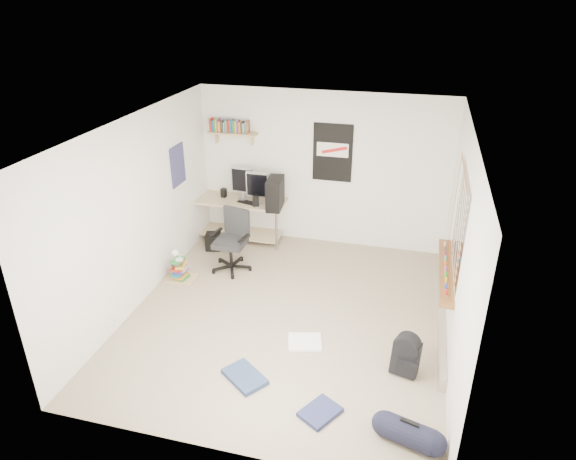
% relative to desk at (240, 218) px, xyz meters
% --- Properties ---
extents(floor, '(4.00, 4.50, 0.01)m').
position_rel_desk_xyz_m(floor, '(1.34, -2.00, -0.37)').
color(floor, gray).
rests_on(floor, ground).
extents(ceiling, '(4.00, 4.50, 0.01)m').
position_rel_desk_xyz_m(ceiling, '(1.34, -2.00, 2.14)').
color(ceiling, white).
rests_on(ceiling, ground).
extents(back_wall, '(4.00, 0.01, 2.50)m').
position_rel_desk_xyz_m(back_wall, '(1.34, 0.25, 0.89)').
color(back_wall, silver).
rests_on(back_wall, ground).
extents(left_wall, '(0.01, 4.50, 2.50)m').
position_rel_desk_xyz_m(left_wall, '(-0.66, -2.00, 0.89)').
color(left_wall, silver).
rests_on(left_wall, ground).
extents(right_wall, '(0.01, 4.50, 2.50)m').
position_rel_desk_xyz_m(right_wall, '(3.35, -2.00, 0.89)').
color(right_wall, silver).
rests_on(right_wall, ground).
extents(desk, '(1.65, 0.95, 0.71)m').
position_rel_desk_xyz_m(desk, '(0.00, 0.00, 0.00)').
color(desk, tan).
rests_on(desk, floor).
extents(monitor_left, '(0.39, 0.12, 0.42)m').
position_rel_desk_xyz_m(monitor_left, '(0.07, 0.00, 0.55)').
color(monitor_left, '#AEAEB3').
rests_on(monitor_left, desk).
extents(monitor_right, '(0.37, 0.09, 0.41)m').
position_rel_desk_xyz_m(monitor_right, '(0.37, -0.12, 0.55)').
color(monitor_right, '#B0B1B6').
rests_on(monitor_right, desk).
extents(pc_tower, '(0.27, 0.49, 0.49)m').
position_rel_desk_xyz_m(pc_tower, '(0.68, -0.20, 0.59)').
color(pc_tower, black).
rests_on(pc_tower, desk).
extents(keyboard, '(0.42, 0.24, 0.02)m').
position_rel_desk_xyz_m(keyboard, '(0.22, -0.14, 0.35)').
color(keyboard, black).
rests_on(keyboard, desk).
extents(speaker_left, '(0.10, 0.10, 0.16)m').
position_rel_desk_xyz_m(speaker_left, '(-0.27, 0.00, 0.42)').
color(speaker_left, black).
rests_on(speaker_left, desk).
extents(speaker_right, '(0.13, 0.13, 0.20)m').
position_rel_desk_xyz_m(speaker_right, '(0.36, -0.22, 0.44)').
color(speaker_right, black).
rests_on(speaker_right, desk).
extents(office_chair, '(0.74, 0.74, 0.94)m').
position_rel_desk_xyz_m(office_chair, '(0.22, -1.05, 0.12)').
color(office_chair, black).
rests_on(office_chair, floor).
extents(wall_shelf, '(0.80, 0.22, 0.24)m').
position_rel_desk_xyz_m(wall_shelf, '(-0.11, 0.14, 1.42)').
color(wall_shelf, tan).
rests_on(wall_shelf, back_wall).
extents(poster_back_wall, '(0.62, 0.03, 0.92)m').
position_rel_desk_xyz_m(poster_back_wall, '(1.49, 0.23, 1.19)').
color(poster_back_wall, black).
rests_on(poster_back_wall, back_wall).
extents(poster_left_wall, '(0.02, 0.42, 0.60)m').
position_rel_desk_xyz_m(poster_left_wall, '(-0.64, -0.80, 1.14)').
color(poster_left_wall, navy).
rests_on(poster_left_wall, left_wall).
extents(window, '(0.10, 1.50, 1.26)m').
position_rel_desk_xyz_m(window, '(3.29, -1.70, 1.08)').
color(window, brown).
rests_on(window, right_wall).
extents(baseboard_heater, '(0.08, 2.50, 0.18)m').
position_rel_desk_xyz_m(baseboard_heater, '(3.30, -1.70, -0.28)').
color(baseboard_heater, '#B7B2A8').
rests_on(baseboard_heater, floor).
extents(backpack, '(0.34, 0.30, 0.39)m').
position_rel_desk_xyz_m(backpack, '(2.89, -2.72, -0.16)').
color(backpack, black).
rests_on(backpack, floor).
extents(duffel_bag, '(0.30, 0.30, 0.49)m').
position_rel_desk_xyz_m(duffel_bag, '(2.98, -3.72, -0.22)').
color(duffel_bag, black).
rests_on(duffel_bag, floor).
extents(tshirt, '(0.47, 0.43, 0.04)m').
position_rel_desk_xyz_m(tshirt, '(1.70, -2.52, -0.34)').
color(tshirt, white).
rests_on(tshirt, floor).
extents(jeans_a, '(0.58, 0.54, 0.05)m').
position_rel_desk_xyz_m(jeans_a, '(1.20, -3.28, -0.33)').
color(jeans_a, navy).
rests_on(jeans_a, floor).
extents(jeans_b, '(0.46, 0.49, 0.05)m').
position_rel_desk_xyz_m(jeans_b, '(2.10, -3.58, -0.34)').
color(jeans_b, '#22264D').
rests_on(jeans_b, floor).
extents(book_stack, '(0.45, 0.39, 0.27)m').
position_rel_desk_xyz_m(book_stack, '(-0.41, -1.51, -0.21)').
color(book_stack, brown).
rests_on(book_stack, floor).
extents(desk_lamp, '(0.12, 0.19, 0.18)m').
position_rel_desk_xyz_m(desk_lamp, '(-0.39, -1.53, 0.02)').
color(desk_lamp, white).
rests_on(desk_lamp, book_stack).
extents(subwoofer, '(0.29, 0.29, 0.26)m').
position_rel_desk_xyz_m(subwoofer, '(-0.29, -0.51, -0.22)').
color(subwoofer, black).
rests_on(subwoofer, floor).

